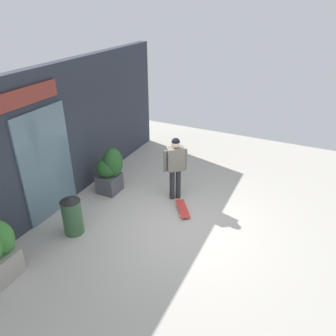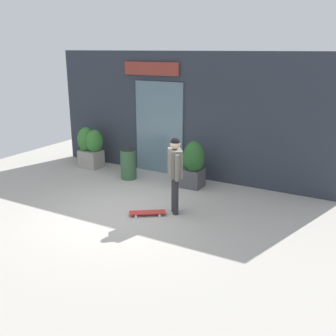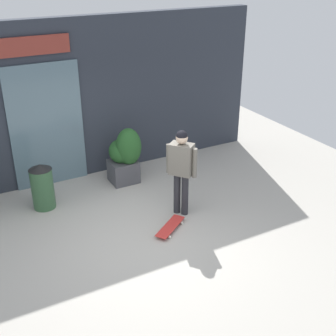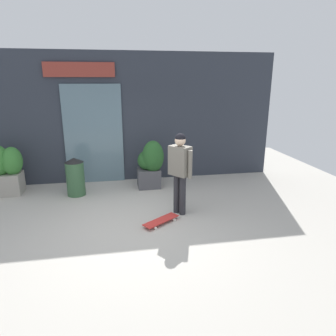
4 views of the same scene
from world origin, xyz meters
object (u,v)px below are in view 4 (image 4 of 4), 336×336
at_px(planter_box_right, 6,167).
at_px(trash_bin, 75,177).
at_px(skateboarder, 180,166).
at_px(skateboard, 161,220).
at_px(planter_box_left, 151,162).

height_order(planter_box_right, trash_bin, planter_box_right).
height_order(skateboarder, skateboard, skateboarder).
height_order(skateboarder, planter_box_right, skateboarder).
bearing_deg(skateboard, planter_box_right, -68.44).
bearing_deg(planter_box_left, trash_bin, -172.77).
bearing_deg(planter_box_left, skateboard, -91.67).
height_order(skateboard, planter_box_left, planter_box_left).
bearing_deg(skateboarder, planter_box_left, -114.92).
bearing_deg(skateboard, planter_box_left, -126.73).
relative_size(skateboard, planter_box_left, 0.62).
xyz_separation_m(skateboard, planter_box_left, (0.06, 2.10, 0.60)).
relative_size(planter_box_right, trash_bin, 1.30).
distance_m(skateboard, planter_box_left, 2.18).
distance_m(planter_box_left, trash_bin, 1.87).
height_order(skateboard, trash_bin, trash_bin).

